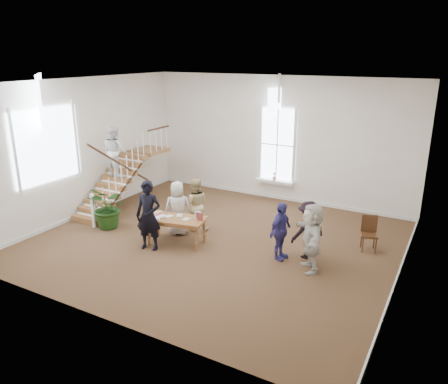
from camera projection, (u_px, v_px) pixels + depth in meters
The scene contains 12 objects.
ground at pixel (216, 241), 12.73m from camera, with size 10.00×10.00×0.00m, color #452B1B.
room_shell at pixel (275, 189), 16.26m from camera, with size 10.49×10.00×10.00m.
staircase at pixel (117, 164), 14.86m from camera, with size 1.10×4.10×2.92m.
library_table at pixel (175, 221), 12.37m from camera, with size 1.79×1.15×0.84m.
police_officer at pixel (148, 216), 11.95m from camera, with size 0.72×0.47×1.97m, color black.
elderly_woman at pixel (178, 208), 12.99m from camera, with size 0.80×0.52×1.64m, color beige.
person_yellow at pixel (195, 205), 13.27m from camera, with size 0.80×0.63×1.65m, color tan.
woman_cluster_a at pixel (280, 231), 11.40m from camera, with size 0.92×0.38×1.58m, color navy.
woman_cluster_b at pixel (308, 230), 11.50m from camera, with size 1.01×0.58×1.57m, color black.
woman_cluster_c at pixel (311, 237), 10.79m from camera, with size 1.63×0.52×1.76m, color beige.
floor_plant at pixel (109, 208), 13.47m from camera, with size 1.22×1.05×1.35m, color #1A3D13.
side_chair at pixel (369, 231), 12.04m from camera, with size 0.54×0.54×0.98m.
Camera 1 is at (5.88, -10.09, 5.25)m, focal length 35.00 mm.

